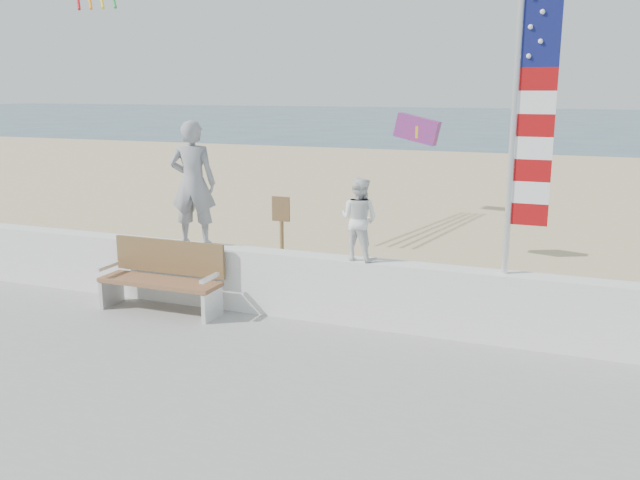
# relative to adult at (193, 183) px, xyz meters

# --- Properties ---
(ground) EXTENTS (220.00, 220.00, 0.00)m
(ground) POSITION_rel_adult_xyz_m (1.84, -2.00, -1.98)
(ground) COLOR #304D60
(ground) RESTS_ON ground
(sand) EXTENTS (90.00, 40.00, 0.08)m
(sand) POSITION_rel_adult_xyz_m (1.84, 7.00, -1.94)
(sand) COLOR #C8B585
(sand) RESTS_ON ground
(seawall) EXTENTS (30.00, 0.35, 0.90)m
(seawall) POSITION_rel_adult_xyz_m (1.84, 0.00, -1.35)
(seawall) COLOR white
(seawall) RESTS_ON boardwalk
(adult) EXTENTS (0.75, 0.59, 1.80)m
(adult) POSITION_rel_adult_xyz_m (0.00, 0.00, 0.00)
(adult) COLOR gray
(adult) RESTS_ON seawall
(child) EXTENTS (0.61, 0.52, 1.10)m
(child) POSITION_rel_adult_xyz_m (2.52, 0.00, -0.35)
(child) COLOR white
(child) RESTS_ON seawall
(bench) EXTENTS (1.80, 0.57, 1.00)m
(bench) POSITION_rel_adult_xyz_m (-0.28, -0.45, -1.29)
(bench) COLOR #8E5E3E
(bench) RESTS_ON boardwalk
(flag) EXTENTS (0.50, 0.08, 3.50)m
(flag) POSITION_rel_adult_xyz_m (4.55, -0.00, 1.01)
(flag) COLOR silver
(flag) RESTS_ON seawall
(parafoil_kite) EXTENTS (0.88, 0.30, 0.60)m
(parafoil_kite) POSITION_rel_adult_xyz_m (2.34, 4.06, 0.59)
(parafoil_kite) COLOR red
(parafoil_kite) RESTS_ON ground
(sign) EXTENTS (0.32, 0.07, 1.46)m
(sign) POSITION_rel_adult_xyz_m (0.54, 1.87, -1.04)
(sign) COLOR olive
(sign) RESTS_ON sand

